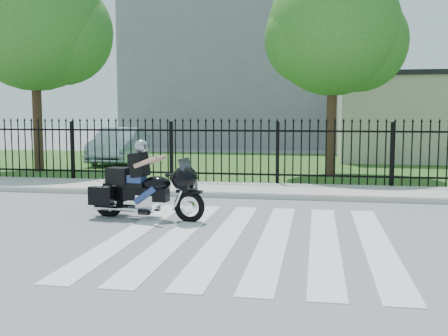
# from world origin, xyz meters

# --- Properties ---
(ground) EXTENTS (120.00, 120.00, 0.00)m
(ground) POSITION_xyz_m (0.00, 0.00, 0.00)
(ground) COLOR slate
(ground) RESTS_ON ground
(crosswalk) EXTENTS (5.00, 5.50, 0.01)m
(crosswalk) POSITION_xyz_m (0.00, 0.00, 0.01)
(crosswalk) COLOR silver
(crosswalk) RESTS_ON ground
(sidewalk) EXTENTS (40.00, 2.00, 0.12)m
(sidewalk) POSITION_xyz_m (0.00, 5.00, 0.06)
(sidewalk) COLOR #ADAAA3
(sidewalk) RESTS_ON ground
(curb) EXTENTS (40.00, 0.12, 0.12)m
(curb) POSITION_xyz_m (0.00, 4.00, 0.06)
(curb) COLOR #ADAAA3
(curb) RESTS_ON ground
(grass_strip) EXTENTS (40.00, 12.00, 0.02)m
(grass_strip) POSITION_xyz_m (0.00, 12.00, 0.01)
(grass_strip) COLOR #2D551D
(grass_strip) RESTS_ON ground
(iron_fence) EXTENTS (26.00, 0.04, 1.80)m
(iron_fence) POSITION_xyz_m (0.00, 6.00, 0.90)
(iron_fence) COLOR black
(iron_fence) RESTS_ON ground
(tree_left) EXTENTS (4.80, 4.80, 7.58)m
(tree_left) POSITION_xyz_m (-8.50, 8.50, 5.17)
(tree_left) COLOR #382316
(tree_left) RESTS_ON ground
(tree_mid) EXTENTS (4.20, 4.20, 6.78)m
(tree_mid) POSITION_xyz_m (1.50, 9.00, 4.67)
(tree_mid) COLOR #382316
(tree_mid) RESTS_ON ground
(building_tall) EXTENTS (15.00, 10.00, 12.00)m
(building_tall) POSITION_xyz_m (-3.00, 26.00, 6.00)
(building_tall) COLOR gray
(building_tall) RESTS_ON ground
(motorcycle_rider) EXTENTS (2.35, 0.98, 1.56)m
(motorcycle_rider) POSITION_xyz_m (-2.20, 1.25, 0.64)
(motorcycle_rider) COLOR black
(motorcycle_rider) RESTS_ON ground
(parked_car) EXTENTS (1.93, 4.48, 1.44)m
(parked_car) POSITION_xyz_m (-6.79, 11.75, 0.74)
(parked_car) COLOR #9DB4C6
(parked_car) RESTS_ON grass_strip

